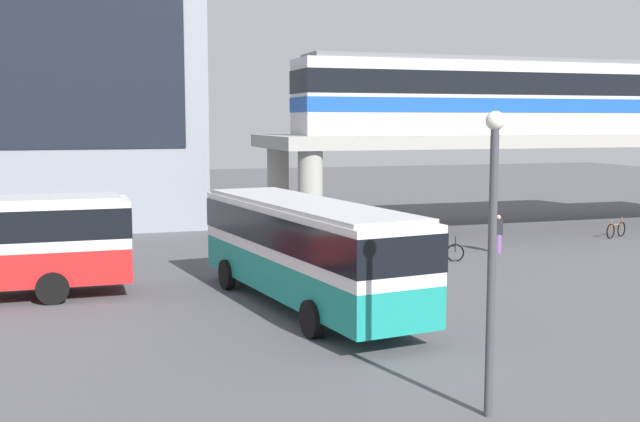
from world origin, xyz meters
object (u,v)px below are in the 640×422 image
pedestrian_at_kerb (498,235)px  train (523,96)px  bus_main (305,243)px  bicycle_brown (616,230)px  bicycle_black (442,252)px  bicycle_silver (424,241)px  pedestrian_near_building (306,235)px

pedestrian_at_kerb → train: bearing=51.6°
bus_main → pedestrian_at_kerb: size_ratio=6.94×
bus_main → bicycle_brown: 20.73m
train → bicycle_black: 12.92m
bicycle_black → bicycle_silver: bearing=78.8°
bicycle_silver → pedestrian_at_kerb: (2.62, -1.83, 0.40)m
train → pedestrian_near_building: train is taller
bicycle_black → pedestrian_at_kerb: pedestrian_at_kerb is taller
bicycle_brown → bicycle_black: bearing=-162.9°
bus_main → bicycle_black: bearing=38.0°
bus_main → bicycle_silver: bearing=47.7°
bus_main → pedestrian_near_building: bearing=73.3°
train → pedestrian_near_building: 14.71m
bicycle_silver → pedestrian_at_kerb: bearing=-35.0°
bicycle_brown → train: bearing=123.8°
pedestrian_near_building → pedestrian_at_kerb: pedestrian_at_kerb is taller
bicycle_silver → bicycle_black: (-0.60, -3.02, 0.00)m
bus_main → bicycle_brown: bearing=26.6°
pedestrian_at_kerb → bicycle_silver: bearing=145.0°
bicycle_black → train: bearing=42.4°
bus_main → bicycle_black: bus_main is taller
bus_main → pedestrian_at_kerb: (10.71, 7.04, -1.23)m
bicycle_brown → pedestrian_at_kerb: (-7.78, -2.19, 0.40)m
train → bicycle_brown: 8.21m
bus_main → bicycle_silver: size_ratio=6.74×
bicycle_black → bicycle_brown: bearing=17.1°
train → bicycle_silver: train is taller
train → bicycle_black: (-8.23, -7.51, -6.54)m
pedestrian_at_kerb → bus_main: bearing=-146.7°
bicycle_black → bicycle_brown: size_ratio=1.05×
bus_main → pedestrian_at_kerb: bearing=33.3°
bicycle_black → pedestrian_near_building: pedestrian_near_building is taller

